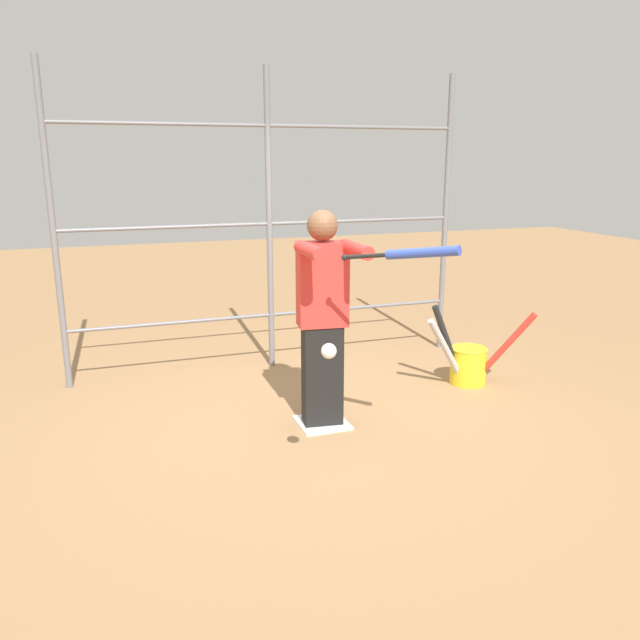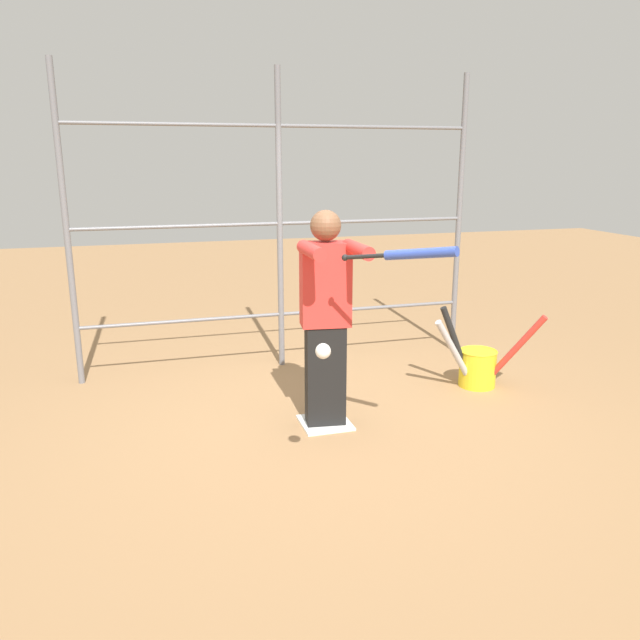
% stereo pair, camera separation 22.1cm
% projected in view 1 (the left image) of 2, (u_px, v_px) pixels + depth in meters
% --- Properties ---
extents(ground_plane, '(24.00, 24.00, 0.00)m').
position_uv_depth(ground_plane, '(322.00, 424.00, 5.15)').
color(ground_plane, '#9E754C').
extents(home_plate, '(0.40, 0.40, 0.02)m').
position_uv_depth(home_plate, '(322.00, 423.00, 5.15)').
color(home_plate, white).
rests_on(home_plate, ground).
extents(fence_backstop, '(4.07, 0.06, 2.98)m').
position_uv_depth(fence_backstop, '(269.00, 224.00, 6.24)').
color(fence_backstop, slate).
rests_on(fence_backstop, ground).
extents(batter, '(0.45, 0.62, 1.75)m').
position_uv_depth(batter, '(323.00, 313.00, 4.90)').
color(batter, black).
rests_on(batter, ground).
extents(baseball_bat_swinging, '(0.55, 0.74, 0.18)m').
position_uv_depth(baseball_bat_swinging, '(412.00, 253.00, 4.05)').
color(baseball_bat_swinging, black).
extents(softball_in_flight, '(0.10, 0.10, 0.10)m').
position_uv_depth(softball_in_flight, '(329.00, 351.00, 3.79)').
color(softball_in_flight, white).
extents(bat_bucket, '(0.99, 0.64, 0.80)m').
position_uv_depth(bat_bucket, '(468.00, 362.00, 6.01)').
color(bat_bucket, yellow).
rests_on(bat_bucket, ground).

